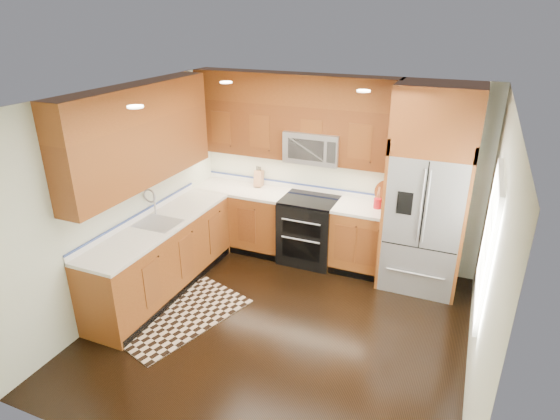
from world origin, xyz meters
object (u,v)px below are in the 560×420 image
at_px(range, 309,230).
at_px(refrigerator, 428,191).
at_px(rug, 180,315).
at_px(utensil_crock, 378,201).
at_px(knife_block, 259,178).

xyz_separation_m(range, refrigerator, (1.55, -0.04, 0.83)).
bearing_deg(range, rug, -116.72).
bearing_deg(utensil_crock, knife_block, 174.86).
bearing_deg(rug, utensil_crock, 63.83).
relative_size(refrigerator, rug, 1.67).
height_order(range, refrigerator, refrigerator).
distance_m(range, rug, 2.16).
height_order(knife_block, utensil_crock, knife_block).
relative_size(refrigerator, knife_block, 8.59).
xyz_separation_m(rug, knife_block, (0.07, 2.11, 1.06)).
xyz_separation_m(refrigerator, utensil_crock, (-0.62, 0.09, -0.26)).
bearing_deg(rug, refrigerator, 54.34).
relative_size(range, refrigerator, 0.36).
xyz_separation_m(refrigerator, knife_block, (-2.43, 0.26, -0.24)).
height_order(refrigerator, utensil_crock, refrigerator).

